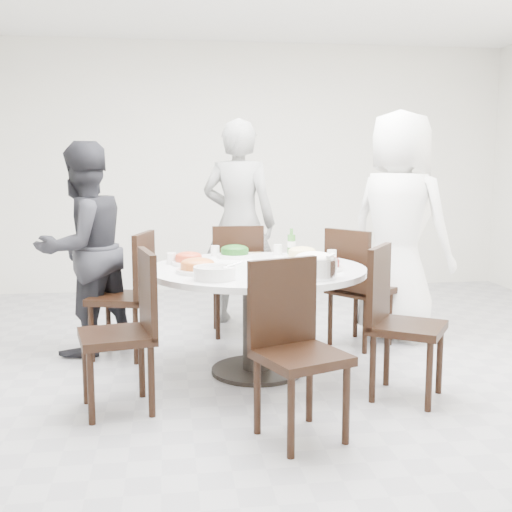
{
  "coord_description": "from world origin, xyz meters",
  "views": [
    {
      "loc": [
        -0.95,
        -4.37,
        1.46
      ],
      "look_at": [
        -0.34,
        -0.02,
        0.82
      ],
      "focal_mm": 45.0,
      "sensor_mm": 36.0,
      "label": 1
    }
  ],
  "objects": [
    {
      "name": "chair_s",
      "position": [
        -0.27,
        -1.18,
        0.47
      ],
      "size": [
        0.54,
        0.54,
        0.95
      ],
      "primitive_type": "cube",
      "rotation": [
        0.0,
        0.0,
        6.66
      ],
      "color": "black",
      "rests_on": "floor"
    },
    {
      "name": "chair_se",
      "position": [
        0.51,
        -0.68,
        0.47
      ],
      "size": [
        0.58,
        0.58,
        0.95
      ],
      "primitive_type": "cube",
      "rotation": [
        0.0,
        0.0,
        7.26
      ],
      "color": "black",
      "rests_on": "floor"
    },
    {
      "name": "rice_bowl",
      "position": [
        -0.05,
        -0.53,
        0.81
      ],
      "size": [
        0.29,
        0.29,
        0.12
      ],
      "primitive_type": "cylinder",
      "color": "silver",
      "rests_on": "dining_table"
    },
    {
      "name": "dish_pale",
      "position": [
        0.04,
        0.25,
        0.79
      ],
      "size": [
        0.26,
        0.26,
        0.07
      ],
      "primitive_type": "cylinder",
      "color": "white",
      "rests_on": "dining_table"
    },
    {
      "name": "dish_tofu",
      "position": [
        -0.76,
        -0.24,
        0.79
      ],
      "size": [
        0.29,
        0.29,
        0.07
      ],
      "primitive_type": "cylinder",
      "color": "white",
      "rests_on": "dining_table"
    },
    {
      "name": "dish_orange",
      "position": [
        -0.8,
        0.1,
        0.78
      ],
      "size": [
        0.24,
        0.24,
        0.06
      ],
      "primitive_type": "cylinder",
      "color": "white",
      "rests_on": "dining_table"
    },
    {
      "name": "wall_back",
      "position": [
        0.0,
        3.0,
        1.4
      ],
      "size": [
        6.0,
        0.01,
        2.8
      ],
      "primitive_type": "cube",
      "color": "white",
      "rests_on": "ground"
    },
    {
      "name": "chair_n",
      "position": [
        -0.37,
        0.99,
        0.47
      ],
      "size": [
        0.43,
        0.43,
        0.95
      ],
      "primitive_type": "cube",
      "rotation": [
        0.0,
        0.0,
        3.12
      ],
      "color": "black",
      "rests_on": "floor"
    },
    {
      "name": "chair_nw",
      "position": [
        -1.31,
        0.45,
        0.47
      ],
      "size": [
        0.52,
        0.52,
        0.95
      ],
      "primitive_type": "cube",
      "rotation": [
        0.0,
        0.0,
        4.43
      ],
      "color": "black",
      "rests_on": "floor"
    },
    {
      "name": "dining_table",
      "position": [
        -0.34,
        -0.07,
        0.38
      ],
      "size": [
        1.5,
        1.5,
        0.75
      ],
      "primitive_type": "cylinder",
      "color": "white",
      "rests_on": "floor"
    },
    {
      "name": "chair_ne",
      "position": [
        0.58,
        0.5,
        0.47
      ],
      "size": [
        0.59,
        0.59,
        0.95
      ],
      "primitive_type": "cube",
      "rotation": [
        0.0,
        0.0,
        2.22
      ],
      "color": "black",
      "rests_on": "floor"
    },
    {
      "name": "diner_right",
      "position": [
        0.95,
        0.69,
        0.94
      ],
      "size": [
        1.05,
        1.09,
        1.89
      ],
      "primitive_type": "imported",
      "rotation": [
        0.0,
        0.0,
        2.25
      ],
      "color": "white",
      "rests_on": "floor"
    },
    {
      "name": "diner_left",
      "position": [
        -1.59,
        0.6,
        0.81
      ],
      "size": [
        0.99,
        0.99,
        1.62
      ],
      "primitive_type": "imported",
      "rotation": [
        0.0,
        0.0,
        3.91
      ],
      "color": "black",
      "rests_on": "floor"
    },
    {
      "name": "chopsticks",
      "position": [
        -0.35,
        0.57,
        0.76
      ],
      "size": [
        0.24,
        0.04,
        0.01
      ],
      "primitive_type": null,
      "color": "tan",
      "rests_on": "dining_table"
    },
    {
      "name": "tea_cups",
      "position": [
        -0.33,
        0.59,
        0.79
      ],
      "size": [
        0.07,
        0.07,
        0.08
      ],
      "primitive_type": "cylinder",
      "color": "white",
      "rests_on": "dining_table"
    },
    {
      "name": "dish_redbrown",
      "position": [
        0.08,
        -0.24,
        0.79
      ],
      "size": [
        0.28,
        0.28,
        0.07
      ],
      "primitive_type": "cylinder",
      "color": "white",
      "rests_on": "dining_table"
    },
    {
      "name": "soup_bowl",
      "position": [
        -0.67,
        -0.49,
        0.79
      ],
      "size": [
        0.26,
        0.26,
        0.08
      ],
      "primitive_type": "cylinder",
      "color": "white",
      "rests_on": "dining_table"
    },
    {
      "name": "diner_middle",
      "position": [
        -0.31,
        1.37,
        0.92
      ],
      "size": [
        0.79,
        0.66,
        1.84
      ],
      "primitive_type": "imported",
      "rotation": [
        0.0,
        0.0,
        2.75
      ],
      "color": "black",
      "rests_on": "floor"
    },
    {
      "name": "floor",
      "position": [
        0.0,
        0.0,
        0.0
      ],
      "size": [
        6.0,
        6.0,
        0.01
      ],
      "primitive_type": "cube",
      "color": "#A4A3A8",
      "rests_on": "ground"
    },
    {
      "name": "chair_sw",
      "position": [
        -1.26,
        -0.64,
        0.47
      ],
      "size": [
        0.5,
        0.5,
        0.95
      ],
      "primitive_type": "cube",
      "rotation": [
        0.0,
        0.0,
        4.91
      ],
      "color": "black",
      "rests_on": "floor"
    },
    {
      "name": "beverage_bottle",
      "position": [
        -0.01,
        0.42,
        0.86
      ],
      "size": [
        0.06,
        0.06,
        0.21
      ],
      "primitive_type": "cylinder",
      "color": "#3D8033",
      "rests_on": "dining_table"
    },
    {
      "name": "dish_greens",
      "position": [
        -0.45,
        0.41,
        0.78
      ],
      "size": [
        0.27,
        0.27,
        0.07
      ],
      "primitive_type": "cylinder",
      "color": "white",
      "rests_on": "dining_table"
    }
  ]
}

